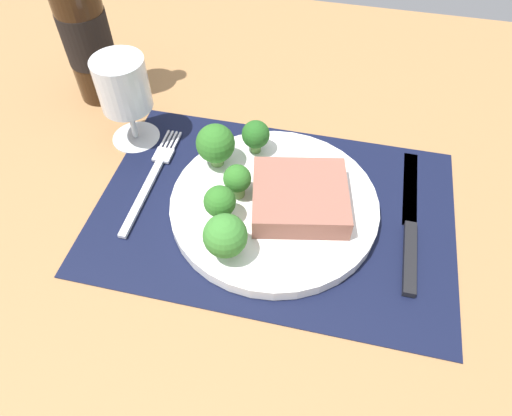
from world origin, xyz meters
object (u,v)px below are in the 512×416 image
Objects in this scene: fork at (152,178)px; wine_glass at (124,90)px; plate at (274,205)px; steak at (300,195)px; knife at (410,228)px; wine_bottle at (83,26)px.

fork is 1.51× the size of wine_glass.
steak is at bearing 5.77° from plate.
steak is at bearing -18.77° from wine_glass.
steak is at bearing -175.79° from knife.
knife reaches higher than fork.
wine_bottle reaches higher than knife.
plate is 0.82× the size of wine_bottle.
wine_glass is (9.04, -8.64, -3.08)cm from wine_bottle.
wine_bottle is at bearing 136.30° from wine_glass.
wine_glass is at bearing 161.23° from steak.
knife is 51.81cm from wine_bottle.
steak is at bearing -26.69° from wine_bottle.
wine_bottle is at bearing 150.64° from plate.
wine_bottle reaches higher than plate.
steak is 13.88cm from knife.
wine_glass is at bearing -43.70° from wine_bottle.
knife is 0.74× the size of wine_bottle.
knife is 1.80× the size of wine_glass.
steak is 39.07cm from wine_bottle.
fork is (-19.84, 1.11, -2.82)cm from steak.
fork is at bearing 175.15° from plate.
knife is 40.34cm from wine_glass.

